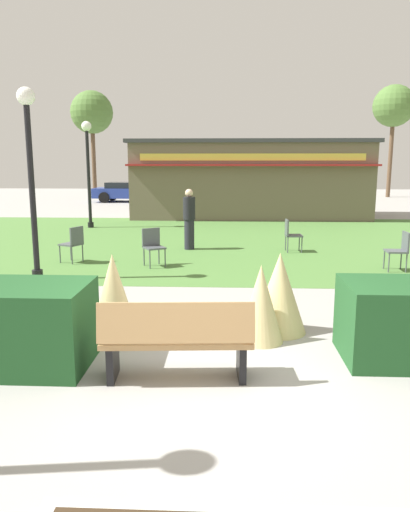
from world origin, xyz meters
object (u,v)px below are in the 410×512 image
Objects in this scene: person_strolling at (189,219)px; tree_right_bg at (92,113)px; park_bench at (177,340)px; cafe_chair_north at (400,248)px; cafe_chair_east at (153,244)px; lamppost_mid at (30,160)px; cafe_chair_west at (74,241)px; cafe_chair_center at (291,233)px; parked_car_west_slot at (128,191)px; food_kiosk at (249,179)px; lamppost_far at (88,161)px; tree_left_bg at (394,107)px; parked_car_center_slot at (209,192)px.

tree_right_bg is at bearing 101.68° from person_strolling.
tree_right_bg is at bearing 106.77° from park_bench.
person_strolling reaches higher than cafe_chair_north.
lamppost_mid is at bearing -146.83° from cafe_chair_east.
lamppost_mid reaches higher than cafe_chair_west.
cafe_chair_east is at bearing 101.01° from park_bench.
parked_car_west_slot reaches higher than cafe_chair_center.
cafe_chair_west is at bearing -153.28° from person_strolling.
park_bench is 17.21m from food_kiosk.
lamppost_mid is at bearing -138.20° from person_strolling.
lamppost_far reaches higher than person_strolling.
cafe_chair_north is at bearing -2.93° from cafe_chair_east.
cafe_chair_center is 23.41m from tree_right_bg.
tree_left_bg is at bearing 61.51° from cafe_chair_east.
parked_car_center_slot reaches higher than park_bench.
cafe_chair_east is 0.53× the size of person_strolling.
tree_left_bg is 1.07× the size of tree_right_bg.
tree_right_bg reaches higher than parked_car_center_slot.
cafe_chair_center is (3.48, 2.02, 0.00)m from cafe_chair_east.
food_kiosk is at bearing -48.18° from tree_right_bg.
lamppost_mid is 0.91× the size of parked_car_center_slot.
cafe_chair_west is 3.35m from person_strolling.
parked_car_west_slot is 5.01m from parked_car_center_slot.
cafe_chair_east is 2.41m from person_strolling.
parked_car_west_slot is at bearing -47.81° from tree_right_bg.
park_bench reaches higher than cafe_chair_west.
parked_car_center_slot is at bearing -157.93° from tree_left_bg.
person_strolling is 16.61m from parked_car_center_slot.
tree_left_bg is (11.76, 30.07, 5.62)m from park_bench.
tree_right_bg is (-3.95, 15.36, 3.16)m from lamppost_far.
cafe_chair_east is (-1.20, 6.18, 0.05)m from park_bench.
tree_left_bg reaches higher than lamppost_mid.
cafe_chair_east is at bearing -7.93° from cafe_chair_west.
cafe_chair_center is 17.11m from parked_car_center_slot.
cafe_chair_west is at bearing 116.23° from park_bench.
lamppost_mid is at bearing -77.80° from tree_right_bg.
cafe_chair_east is 0.12× the size of tree_left_bg.
lamppost_far is 0.91× the size of parked_car_center_slot.
park_bench is 1.02× the size of person_strolling.
tree_left_bg reaches higher than cafe_chair_west.
cafe_chair_center is at bearing 133.05° from cafe_chair_north.
cafe_chair_east and cafe_chair_center have the same top height.
cafe_chair_center is 18.61m from parked_car_west_slot.
parked_car_west_slot is 6.64m from tree_right_bg.
food_kiosk is at bearing -75.37° from parked_car_center_slot.
parked_car_center_slot is (4.02, 12.10, -1.81)m from lamppost_far.
lamppost_far reaches higher than park_bench.
tree_right_bg reaches higher than parked_car_west_slot.
park_bench is 0.23× the size of tree_left_bg.
tree_left_bg is at bearing 46.29° from lamppost_far.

